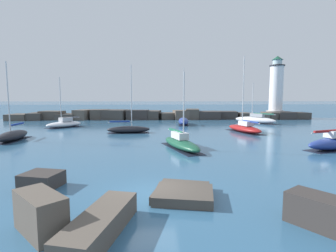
{
  "coord_description": "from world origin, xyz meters",
  "views": [
    {
      "loc": [
        0.12,
        -12.93,
        4.94
      ],
      "look_at": [
        1.88,
        22.07,
        1.07
      ],
      "focal_mm": 28.0,
      "sensor_mm": 36.0,
      "label": 1
    }
  ],
  "objects_px": {
    "sailboat_moored_3": "(244,128)",
    "sailboat_moored_4": "(13,135)",
    "sailboat_moored_1": "(181,143)",
    "mooring_buoy_orange_near": "(67,122)",
    "sailboat_moored_2": "(129,129)",
    "sailboat_moored_5": "(64,124)",
    "sailboat_moored_0": "(183,121)",
    "lighthouse": "(276,91)",
    "sailboat_moored_7": "(255,120)"
  },
  "relations": [
    {
      "from": "lighthouse",
      "to": "sailboat_moored_0",
      "type": "height_order",
      "value": "lighthouse"
    },
    {
      "from": "mooring_buoy_orange_near",
      "to": "sailboat_moored_5",
      "type": "bearing_deg",
      "value": -76.23
    },
    {
      "from": "lighthouse",
      "to": "sailboat_moored_5",
      "type": "height_order",
      "value": "lighthouse"
    },
    {
      "from": "sailboat_moored_0",
      "to": "sailboat_moored_1",
      "type": "distance_m",
      "value": 21.86
    },
    {
      "from": "sailboat_moored_0",
      "to": "sailboat_moored_4",
      "type": "height_order",
      "value": "sailboat_moored_0"
    },
    {
      "from": "sailboat_moored_0",
      "to": "sailboat_moored_2",
      "type": "distance_m",
      "value": 13.53
    },
    {
      "from": "sailboat_moored_2",
      "to": "sailboat_moored_3",
      "type": "height_order",
      "value": "sailboat_moored_3"
    },
    {
      "from": "sailboat_moored_0",
      "to": "sailboat_moored_2",
      "type": "xyz_separation_m",
      "value": [
        -8.78,
        -10.3,
        -0.16
      ]
    },
    {
      "from": "lighthouse",
      "to": "sailboat_moored_3",
      "type": "distance_m",
      "value": 29.16
    },
    {
      "from": "sailboat_moored_5",
      "to": "sailboat_moored_4",
      "type": "bearing_deg",
      "value": -95.92
    },
    {
      "from": "lighthouse",
      "to": "sailboat_moored_1",
      "type": "xyz_separation_m",
      "value": [
        -25.76,
        -35.3,
        -5.69
      ]
    },
    {
      "from": "sailboat_moored_1",
      "to": "sailboat_moored_2",
      "type": "bearing_deg",
      "value": 118.4
    },
    {
      "from": "sailboat_moored_2",
      "to": "mooring_buoy_orange_near",
      "type": "bearing_deg",
      "value": 134.24
    },
    {
      "from": "lighthouse",
      "to": "sailboat_moored_4",
      "type": "distance_m",
      "value": 53.77
    },
    {
      "from": "sailboat_moored_0",
      "to": "sailboat_moored_1",
      "type": "relative_size",
      "value": 1.34
    },
    {
      "from": "sailboat_moored_3",
      "to": "sailboat_moored_7",
      "type": "xyz_separation_m",
      "value": [
        6.37,
        12.45,
        0.1
      ]
    },
    {
      "from": "sailboat_moored_5",
      "to": "sailboat_moored_7",
      "type": "relative_size",
      "value": 1.08
    },
    {
      "from": "sailboat_moored_4",
      "to": "mooring_buoy_orange_near",
      "type": "relative_size",
      "value": 9.66
    },
    {
      "from": "sailboat_moored_4",
      "to": "sailboat_moored_7",
      "type": "xyz_separation_m",
      "value": [
        35.31,
        18.04,
        0.11
      ]
    },
    {
      "from": "sailboat_moored_4",
      "to": "sailboat_moored_0",
      "type": "bearing_deg",
      "value": 36.72
    },
    {
      "from": "sailboat_moored_3",
      "to": "sailboat_moored_4",
      "type": "height_order",
      "value": "sailboat_moored_3"
    },
    {
      "from": "sailboat_moored_0",
      "to": "sailboat_moored_2",
      "type": "height_order",
      "value": "sailboat_moored_0"
    },
    {
      "from": "sailboat_moored_2",
      "to": "sailboat_moored_3",
      "type": "relative_size",
      "value": 0.88
    },
    {
      "from": "sailboat_moored_2",
      "to": "sailboat_moored_5",
      "type": "bearing_deg",
      "value": 146.42
    },
    {
      "from": "sailboat_moored_2",
      "to": "sailboat_moored_5",
      "type": "height_order",
      "value": "sailboat_moored_2"
    },
    {
      "from": "sailboat_moored_2",
      "to": "mooring_buoy_orange_near",
      "type": "distance_m",
      "value": 18.06
    },
    {
      "from": "sailboat_moored_3",
      "to": "sailboat_moored_2",
      "type": "bearing_deg",
      "value": 179.69
    },
    {
      "from": "sailboat_moored_3",
      "to": "sailboat_moored_4",
      "type": "distance_m",
      "value": 29.47
    },
    {
      "from": "sailboat_moored_3",
      "to": "sailboat_moored_4",
      "type": "bearing_deg",
      "value": -169.08
    },
    {
      "from": "sailboat_moored_2",
      "to": "sailboat_moored_0",
      "type": "bearing_deg",
      "value": 49.56
    },
    {
      "from": "sailboat_moored_1",
      "to": "sailboat_moored_5",
      "type": "bearing_deg",
      "value": 132.7
    },
    {
      "from": "sailboat_moored_4",
      "to": "sailboat_moored_5",
      "type": "height_order",
      "value": "sailboat_moored_4"
    },
    {
      "from": "lighthouse",
      "to": "sailboat_moored_3",
      "type": "relative_size",
      "value": 1.35
    },
    {
      "from": "sailboat_moored_1",
      "to": "sailboat_moored_4",
      "type": "xyz_separation_m",
      "value": [
        -18.79,
        5.74,
        0.03
      ]
    },
    {
      "from": "sailboat_moored_0",
      "to": "sailboat_moored_5",
      "type": "xyz_separation_m",
      "value": [
        -20.04,
        -2.82,
        -0.11
      ]
    },
    {
      "from": "sailboat_moored_1",
      "to": "mooring_buoy_orange_near",
      "type": "distance_m",
      "value": 30.75
    },
    {
      "from": "lighthouse",
      "to": "sailboat_moored_2",
      "type": "bearing_deg",
      "value": -143.2
    },
    {
      "from": "sailboat_moored_4",
      "to": "sailboat_moored_5",
      "type": "bearing_deg",
      "value": 84.08
    },
    {
      "from": "sailboat_moored_0",
      "to": "sailboat_moored_3",
      "type": "relative_size",
      "value": 0.95
    },
    {
      "from": "sailboat_moored_1",
      "to": "sailboat_moored_4",
      "type": "relative_size",
      "value": 0.85
    },
    {
      "from": "sailboat_moored_1",
      "to": "sailboat_moored_5",
      "type": "distance_m",
      "value": 25.7
    },
    {
      "from": "sailboat_moored_0",
      "to": "sailboat_moored_4",
      "type": "xyz_separation_m",
      "value": [
        -21.4,
        -15.97,
        -0.1
      ]
    },
    {
      "from": "lighthouse",
      "to": "mooring_buoy_orange_near",
      "type": "bearing_deg",
      "value": -166.19
    },
    {
      "from": "lighthouse",
      "to": "sailboat_moored_5",
      "type": "distance_m",
      "value": 46.55
    },
    {
      "from": "sailboat_moored_4",
      "to": "sailboat_moored_2",
      "type": "bearing_deg",
      "value": 24.19
    },
    {
      "from": "sailboat_moored_1",
      "to": "mooring_buoy_orange_near",
      "type": "relative_size",
      "value": 8.22
    },
    {
      "from": "sailboat_moored_4",
      "to": "sailboat_moored_7",
      "type": "relative_size",
      "value": 1.18
    },
    {
      "from": "lighthouse",
      "to": "sailboat_moored_5",
      "type": "xyz_separation_m",
      "value": [
        -43.19,
        -16.41,
        -5.67
      ]
    },
    {
      "from": "lighthouse",
      "to": "sailboat_moored_5",
      "type": "relative_size",
      "value": 1.77
    },
    {
      "from": "sailboat_moored_0",
      "to": "mooring_buoy_orange_near",
      "type": "height_order",
      "value": "sailboat_moored_0"
    }
  ]
}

